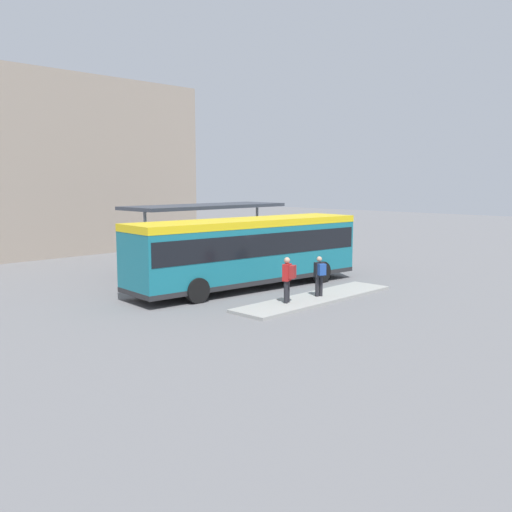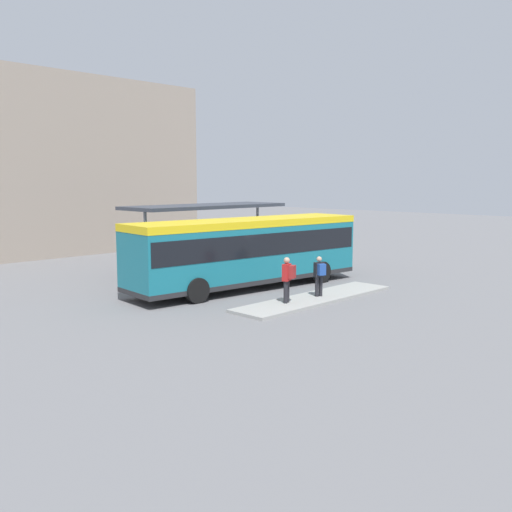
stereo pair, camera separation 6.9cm
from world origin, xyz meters
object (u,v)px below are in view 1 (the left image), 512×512
object	(u,v)px
bicycle_blue	(299,256)
pedestrian_waiting	(320,274)
bicycle_white	(294,254)
potted_planter_far_side	(257,257)
potted_planter_near_shelter	(220,262)
pedestrian_companion	(288,277)
bicycle_black	(281,253)
city_bus	(247,248)

from	to	relation	value
bicycle_blue	pedestrian_waiting	bearing A→B (deg)	-51.43
bicycle_blue	bicycle_white	world-z (taller)	bicycle_blue
potted_planter_far_side	potted_planter_near_shelter	bearing A→B (deg)	-174.47
pedestrian_companion	potted_planter_near_shelter	world-z (taller)	pedestrian_companion
bicycle_white	bicycle_black	distance (m)	0.82
potted_planter_near_shelter	pedestrian_companion	bearing A→B (deg)	-111.11
bicycle_white	city_bus	bearing A→B (deg)	116.79
bicycle_blue	potted_planter_near_shelter	distance (m)	6.86
city_bus	bicycle_black	size ratio (longest dim) A/B	7.09
pedestrian_companion	bicycle_black	distance (m)	12.99
city_bus	potted_planter_near_shelter	distance (m)	3.38
bicycle_white	bicycle_black	bearing A→B (deg)	21.62
city_bus	bicycle_white	size ratio (longest dim) A/B	7.32
potted_planter_near_shelter	pedestrian_waiting	bearing A→B (deg)	-96.68
bicycle_blue	bicycle_black	bearing A→B (deg)	171.42
city_bus	bicycle_blue	size ratio (longest dim) A/B	6.79
city_bus	potted_planter_near_shelter	size ratio (longest dim) A/B	7.87
bicycle_black	potted_planter_far_side	world-z (taller)	potted_planter_far_side
pedestrian_companion	potted_planter_far_side	xyz separation A→B (m)	(5.54, 6.99, -0.45)
pedestrian_waiting	bicycle_white	xyz separation A→B (m)	(8.01, 8.20, -0.70)
bicycle_white	potted_planter_far_side	size ratio (longest dim) A/B	1.24
city_bus	pedestrian_companion	world-z (taller)	city_bus
bicycle_white	potted_planter_far_side	distance (m)	4.41
bicycle_blue	bicycle_black	distance (m)	1.53
pedestrian_companion	potted_planter_near_shelter	bearing A→B (deg)	-42.52
pedestrian_companion	bicycle_white	distance (m)	12.73
pedestrian_waiting	bicycle_black	xyz separation A→B (m)	(7.70, 8.96, -0.69)
city_bus	bicycle_white	bearing A→B (deg)	33.59
bicycle_blue	bicycle_white	xyz separation A→B (m)	(0.39, 0.76, -0.03)
pedestrian_waiting	potted_planter_near_shelter	xyz separation A→B (m)	(0.80, 6.82, -0.30)
pedestrian_waiting	bicycle_blue	size ratio (longest dim) A/B	0.96
pedestrian_companion	potted_planter_far_side	distance (m)	8.93
pedestrian_waiting	bicycle_blue	xyz separation A→B (m)	(7.62, 7.44, -0.68)
bicycle_blue	city_bus	bearing A→B (deg)	-71.06
bicycle_black	pedestrian_waiting	bearing A→B (deg)	148.79
bicycle_black	potted_planter_near_shelter	world-z (taller)	potted_planter_near_shelter
potted_planter_near_shelter	potted_planter_far_side	size ratio (longest dim) A/B	1.15
bicycle_white	bicycle_black	size ratio (longest dim) A/B	0.97
pedestrian_companion	potted_planter_far_side	size ratio (longest dim) A/B	1.39
potted_planter_near_shelter	potted_planter_far_side	world-z (taller)	potted_planter_near_shelter
pedestrian_companion	pedestrian_waiting	bearing A→B (deg)	-115.17
bicycle_blue	bicycle_black	size ratio (longest dim) A/B	1.04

